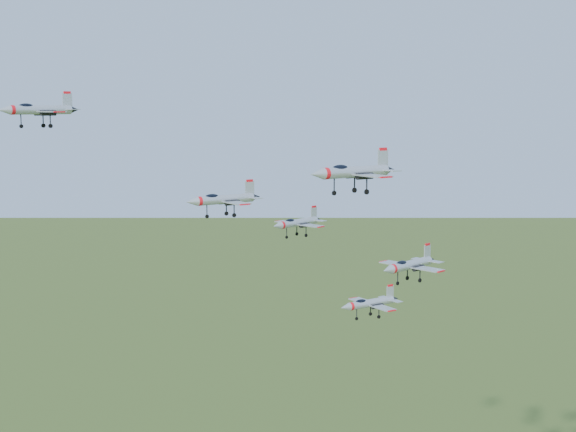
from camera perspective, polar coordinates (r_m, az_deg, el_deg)
jet_lead at (r=107.61m, az=-17.32°, el=7.24°), size 11.10×9.16×2.97m
jet_left_high at (r=104.22m, az=-4.64°, el=1.20°), size 11.15×9.25×2.98m
jet_right_high at (r=100.63m, az=4.63°, el=3.16°), size 13.52×11.23×3.61m
jet_left_low at (r=126.71m, az=0.64°, el=-0.47°), size 11.06×9.21×2.96m
jet_right_low at (r=109.10m, az=8.61°, el=-3.45°), size 11.53×9.57×3.08m
jet_trail at (r=127.23m, az=5.81°, el=-6.17°), size 11.62×9.67×3.11m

